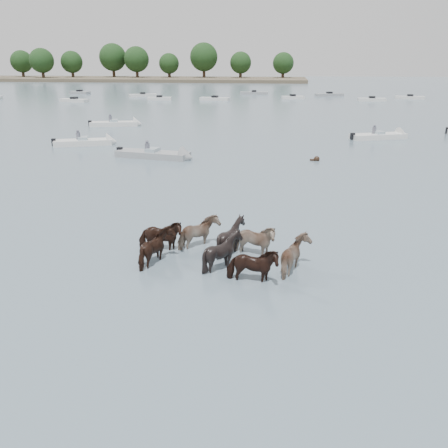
# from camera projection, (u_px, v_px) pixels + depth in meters

# --- Properties ---
(ground) EXTENTS (400.00, 400.00, 0.00)m
(ground) POSITION_uv_depth(u_px,v_px,m) (184.00, 265.00, 17.24)
(ground) COLOR slate
(ground) RESTS_ON ground
(shoreline) EXTENTS (160.00, 30.00, 1.00)m
(shoreline) POSITION_uv_depth(u_px,v_px,m) (76.00, 79.00, 165.78)
(shoreline) COLOR #4C4233
(shoreline) RESTS_ON ground
(pony_herd) EXTENTS (6.94, 4.24, 1.63)m
(pony_herd) POSITION_uv_depth(u_px,v_px,m) (221.00, 248.00, 17.51)
(pony_herd) COLOR black
(pony_herd) RESTS_ON ground
(swimming_pony) EXTENTS (0.72, 0.44, 0.44)m
(swimming_pony) POSITION_uv_depth(u_px,v_px,m) (316.00, 159.00, 34.94)
(swimming_pony) COLOR black
(swimming_pony) RESTS_ON ground
(motorboat_a) EXTENTS (5.57, 3.31, 1.92)m
(motorboat_a) POSITION_uv_depth(u_px,v_px,m) (92.00, 142.00, 41.38)
(motorboat_a) COLOR silver
(motorboat_a) RESTS_ON ground
(motorboat_b) EXTENTS (6.39, 2.77, 1.92)m
(motorboat_b) POSITION_uv_depth(u_px,v_px,m) (162.00, 155.00, 35.72)
(motorboat_b) COLOR gray
(motorboat_b) RESTS_ON ground
(motorboat_c) EXTENTS (5.98, 3.66, 1.92)m
(motorboat_c) POSITION_uv_depth(u_px,v_px,m) (385.00, 136.00, 44.64)
(motorboat_c) COLOR silver
(motorboat_c) RESTS_ON ground
(motorboat_f) EXTENTS (5.95, 2.95, 1.92)m
(motorboat_f) POSITION_uv_depth(u_px,v_px,m) (121.00, 124.00, 53.06)
(motorboat_f) COLOR silver
(motorboat_f) RESTS_ON ground
(distant_flotilla) EXTENTS (107.20, 27.31, 0.93)m
(distant_flotilla) POSITION_uv_depth(u_px,v_px,m) (271.00, 98.00, 88.27)
(distant_flotilla) COLOR silver
(distant_flotilla) RESTS_ON ground
(treeline) EXTENTS (151.02, 21.64, 12.48)m
(treeline) POSITION_uv_depth(u_px,v_px,m) (80.00, 60.00, 164.11)
(treeline) COLOR #382619
(treeline) RESTS_ON ground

